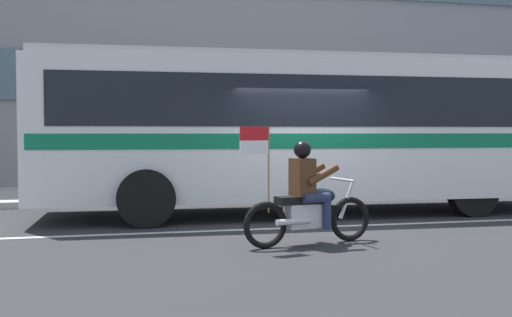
{
  "coord_description": "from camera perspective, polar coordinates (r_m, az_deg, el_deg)",
  "views": [
    {
      "loc": [
        -3.25,
        -10.56,
        1.69
      ],
      "look_at": [
        -0.98,
        -0.38,
        1.23
      ],
      "focal_mm": 41.4,
      "sensor_mm": 36.0,
      "label": 1
    }
  ],
  "objects": [
    {
      "name": "transit_bus",
      "position": [
        12.36,
        5.31,
        3.43
      ],
      "size": [
        11.15,
        2.92,
        3.22
      ],
      "color": "white",
      "rests_on": "ground_plane"
    },
    {
      "name": "lane_center_stripe",
      "position": [
        10.62,
        5.45,
        -6.61
      ],
      "size": [
        26.6,
        0.14,
        0.01
      ],
      "primitive_type": "cube",
      "color": "silver",
      "rests_on": "ground_plane"
    },
    {
      "name": "motorcycle_with_rider",
      "position": [
        8.89,
        5.03,
        -4.09
      ],
      "size": [
        2.16,
        0.76,
        1.78
      ],
      "color": "black",
      "rests_on": "ground_plane"
    },
    {
      "name": "ground_plane",
      "position": [
        11.18,
        4.5,
        -6.16
      ],
      "size": [
        60.0,
        60.0,
        0.0
      ],
      "primitive_type": "plane",
      "color": "#2B2B2D"
    },
    {
      "name": "sidewalk_curb",
      "position": [
        16.08,
        -0.86,
        -3.22
      ],
      "size": [
        28.0,
        3.8,
        0.15
      ],
      "primitive_type": "cube",
      "color": "#B7B2A8",
      "rests_on": "ground_plane"
    },
    {
      "name": "fire_hydrant",
      "position": [
        14.55,
        -12.41,
        -2.13
      ],
      "size": [
        0.22,
        0.3,
        0.75
      ],
      "color": "red",
      "rests_on": "sidewalk_curb"
    },
    {
      "name": "office_building_facade",
      "position": [
        18.49,
        -2.34,
        11.98
      ],
      "size": [
        28.0,
        0.89,
        9.43
      ],
      "color": "gray",
      "rests_on": "ground_plane"
    }
  ]
}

